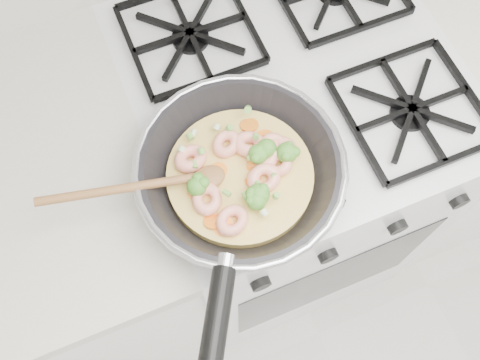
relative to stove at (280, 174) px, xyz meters
name	(u,v)px	position (x,y,z in m)	size (l,w,h in m)	color
stove	(280,174)	(0.00, 0.00, 0.00)	(0.60, 0.60, 0.92)	silver
skillet	(240,175)	(-0.18, -0.17, 0.50)	(0.47, 0.46, 0.09)	black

